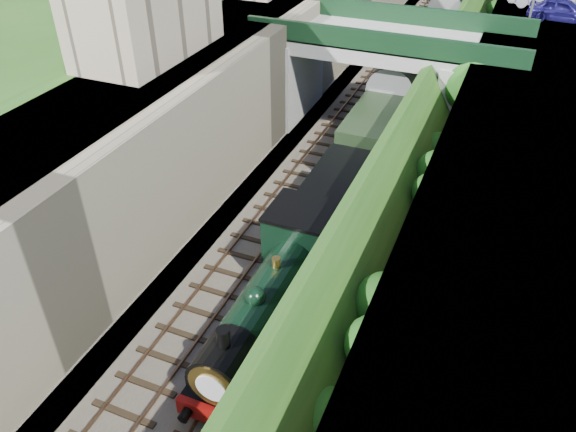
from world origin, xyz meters
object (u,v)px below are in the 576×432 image
Objects in this scene: car_blue at (563,10)px; tender at (336,203)px; road_bridge at (395,71)px; tree at (476,85)px; locomotive at (275,297)px.

car_blue is 20.97m from tender.
road_bridge reaches higher than tree.
road_bridge is 5.34m from tree.
tree is 1.62× the size of car_blue.
road_bridge is 2.42× the size of tree.
car_blue is at bearing 65.26° from tender.
car_blue reaches higher than road_bridge.
tender is (-8.49, -18.42, -5.32)m from car_blue.
road_bridge is at bearing 91.26° from tender.
car_blue is at bearing 71.78° from locomotive.
locomotive is (-8.49, -25.78, -5.05)m from car_blue.
tree is at bearing 64.28° from tender.
locomotive is 7.37m from tender.
road_bridge is 1.56× the size of locomotive.
locomotive is at bearing -89.23° from road_bridge.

